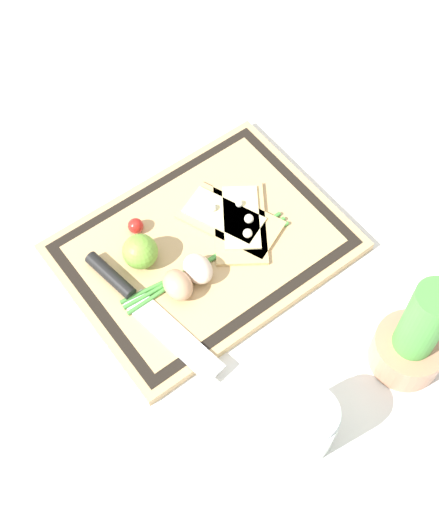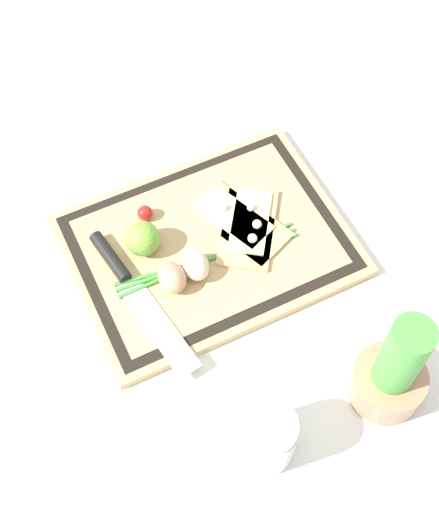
{
  "view_description": "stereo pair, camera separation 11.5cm",
  "coord_description": "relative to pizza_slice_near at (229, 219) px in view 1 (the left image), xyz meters",
  "views": [
    {
      "loc": [
        0.36,
        0.52,
        1.03
      ],
      "look_at": [
        0.0,
        0.04,
        0.04
      ],
      "focal_mm": 50.0,
      "sensor_mm": 36.0,
      "label": 1
    },
    {
      "loc": [
        0.26,
        0.58,
        1.03
      ],
      "look_at": [
        0.0,
        0.04,
        0.04
      ],
      "focal_mm": 50.0,
      "sensor_mm": 36.0,
      "label": 2
    }
  ],
  "objects": [
    {
      "name": "egg_brown",
      "position": [
        0.15,
        0.06,
        0.02
      ],
      "size": [
        0.04,
        0.06,
        0.04
      ],
      "primitive_type": "ellipsoid",
      "color": "tan",
      "rests_on": "cutting_board"
    },
    {
      "name": "ground_plane",
      "position": [
        0.06,
        0.01,
        -0.03
      ],
      "size": [
        6.0,
        6.0,
        0.0
      ],
      "primitive_type": "plane",
      "color": "silver"
    },
    {
      "name": "cutting_board",
      "position": [
        0.06,
        0.01,
        -0.02
      ],
      "size": [
        0.46,
        0.34,
        0.02
      ],
      "color": "tan",
      "rests_on": "ground_plane"
    },
    {
      "name": "pizza_slice_near",
      "position": [
        0.0,
        0.0,
        0.0
      ],
      "size": [
        0.14,
        0.19,
        0.02
      ],
      "color": "tan",
      "rests_on": "cutting_board"
    },
    {
      "name": "cherry_tomato_red",
      "position": [
        0.14,
        -0.08,
        0.01
      ],
      "size": [
        0.03,
        0.03,
        0.03
      ],
      "primitive_type": "sphere",
      "color": "red",
      "rests_on": "cutting_board"
    },
    {
      "name": "pizza_slice_far",
      "position": [
        -0.01,
        0.02,
        0.0
      ],
      "size": [
        0.16,
        0.18,
        0.02
      ],
      "color": "tan",
      "rests_on": "cutting_board"
    },
    {
      "name": "herb_pot",
      "position": [
        -0.07,
        0.36,
        0.05
      ],
      "size": [
        0.11,
        0.11,
        0.21
      ],
      "color": "#AD7A5B",
      "rests_on": "ground_plane"
    },
    {
      "name": "scallion_bunch",
      "position": [
        0.08,
        0.04,
        -0.0
      ],
      "size": [
        0.31,
        0.05,
        0.01
      ],
      "color": "#47933D",
      "rests_on": "cutting_board"
    },
    {
      "name": "sauce_jar",
      "position": [
        0.14,
        0.35,
        0.02
      ],
      "size": [
        0.08,
        0.08,
        0.1
      ],
      "color": "silver",
      "rests_on": "ground_plane"
    },
    {
      "name": "lime",
      "position": [
        0.16,
        -0.02,
        0.02
      ],
      "size": [
        0.06,
        0.06,
        0.06
      ],
      "primitive_type": "sphere",
      "color": "#70A838",
      "rests_on": "cutting_board"
    },
    {
      "name": "knife",
      "position": [
        0.21,
        0.02,
        0.0
      ],
      "size": [
        0.07,
        0.29,
        0.02
      ],
      "color": "silver",
      "rests_on": "cutting_board"
    },
    {
      "name": "egg_pink",
      "position": [
        0.11,
        0.06,
        0.02
      ],
      "size": [
        0.04,
        0.06,
        0.04
      ],
      "primitive_type": "ellipsoid",
      "color": "beige",
      "rests_on": "cutting_board"
    }
  ]
}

